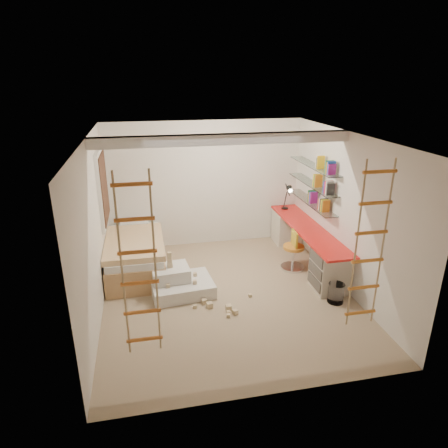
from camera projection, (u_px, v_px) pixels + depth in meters
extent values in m
plane|color=tan|center=(228.00, 295.00, 6.64)|extent=(4.50, 4.50, 0.00)
cube|color=white|center=(224.00, 139.00, 6.02)|extent=(4.00, 0.18, 0.16)
cube|color=white|center=(102.00, 188.00, 7.09)|extent=(0.06, 1.15, 1.35)
cube|color=#4C2D1E|center=(104.00, 187.00, 7.10)|extent=(0.02, 1.00, 1.20)
cylinder|color=white|center=(336.00, 293.00, 6.38)|extent=(0.26, 0.26, 0.32)
cube|color=red|center=(308.00, 229.00, 7.47)|extent=(0.55, 2.80, 0.04)
cube|color=beige|center=(287.00, 227.00, 8.61)|extent=(0.52, 0.55, 0.71)
cube|color=beige|center=(330.00, 271.00, 6.68)|extent=(0.52, 0.55, 0.71)
cube|color=#4C4742|center=(316.00, 258.00, 6.54)|extent=(0.02, 0.50, 0.18)
cube|color=#4C4742|center=(315.00, 270.00, 6.62)|extent=(0.02, 0.50, 0.18)
cube|color=#4C4742|center=(314.00, 282.00, 6.70)|extent=(0.02, 0.50, 0.18)
cube|color=white|center=(311.00, 202.00, 7.62)|extent=(0.25, 1.80, 0.01)
cube|color=white|center=(312.00, 184.00, 7.50)|extent=(0.25, 1.80, 0.01)
cube|color=white|center=(314.00, 166.00, 7.37)|extent=(0.25, 1.80, 0.01)
cube|color=#AD7F51|center=(136.00, 259.00, 7.41)|extent=(1.00, 2.00, 0.45)
cube|color=white|center=(135.00, 245.00, 7.31)|extent=(0.95, 1.95, 0.12)
cube|color=orange|center=(134.00, 242.00, 7.13)|extent=(1.02, 1.60, 0.10)
cube|color=white|center=(134.00, 224.00, 8.00)|extent=(0.55, 0.35, 0.12)
cylinder|color=black|center=(285.00, 208.00, 8.50)|extent=(0.14, 0.14, 0.02)
cylinder|color=black|center=(285.00, 200.00, 8.43)|extent=(0.02, 0.15, 0.36)
cylinder|color=black|center=(288.00, 190.00, 8.25)|extent=(0.02, 0.27, 0.20)
cone|color=black|center=(290.00, 189.00, 8.12)|extent=(0.12, 0.14, 0.15)
cylinder|color=#FFEABF|center=(290.00, 191.00, 8.10)|extent=(0.08, 0.04, 0.08)
cylinder|color=orange|center=(294.00, 247.00, 7.38)|extent=(0.42, 0.42, 0.06)
cube|color=gold|center=(295.00, 239.00, 7.31)|extent=(0.06, 0.30, 0.28)
cylinder|color=silver|center=(293.00, 257.00, 7.45)|extent=(0.05, 0.05, 0.39)
cylinder|color=silver|center=(292.00, 267.00, 7.53)|extent=(0.48, 0.48, 0.05)
cube|color=silver|center=(182.00, 287.00, 6.67)|extent=(1.07, 0.87, 0.22)
cube|color=silver|center=(170.00, 273.00, 6.65)|extent=(0.66, 0.56, 0.22)
cube|color=#CCB284|center=(170.00, 265.00, 6.59)|extent=(0.09, 0.09, 0.08)
cube|color=#CCB284|center=(170.00, 261.00, 6.57)|extent=(0.08, 0.08, 0.07)
cube|color=#CCB284|center=(169.00, 256.00, 6.53)|extent=(0.07, 0.07, 0.12)
cube|color=#CCB284|center=(195.00, 282.00, 6.53)|extent=(0.06, 0.06, 0.06)
cube|color=#CCB284|center=(195.00, 274.00, 6.78)|extent=(0.06, 0.06, 0.06)
cube|color=#CCB284|center=(168.00, 286.00, 6.42)|extent=(0.06, 0.06, 0.06)
cube|color=#CCB284|center=(228.00, 312.00, 6.10)|extent=(0.07, 0.07, 0.07)
cube|color=#CCB284|center=(229.00, 308.00, 6.20)|extent=(0.07, 0.07, 0.07)
cube|color=#CCB284|center=(235.00, 312.00, 6.10)|extent=(0.07, 0.07, 0.07)
cube|color=#CCB284|center=(195.00, 306.00, 6.25)|extent=(0.07, 0.07, 0.07)
cube|color=#CCB284|center=(210.00, 306.00, 6.26)|extent=(0.07, 0.07, 0.07)
cube|color=#CCB284|center=(228.00, 315.00, 6.02)|extent=(0.07, 0.07, 0.07)
cube|color=#CCB284|center=(250.00, 295.00, 6.56)|extent=(0.07, 0.07, 0.07)
cube|color=#CCB284|center=(214.00, 295.00, 6.56)|extent=(0.07, 0.07, 0.07)
cube|color=#CCB284|center=(204.00, 302.00, 6.38)|extent=(0.07, 0.07, 0.07)
cube|color=orange|center=(311.00, 196.00, 7.58)|extent=(0.14, 0.70, 0.22)
cube|color=#1E722D|center=(313.00, 178.00, 7.46)|extent=(0.14, 0.58, 0.22)
cube|color=yellow|center=(314.00, 160.00, 7.33)|extent=(0.14, 0.52, 0.22)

